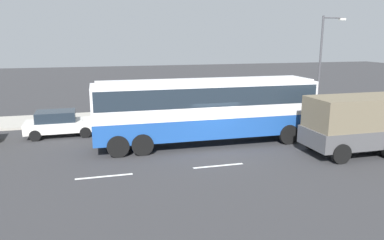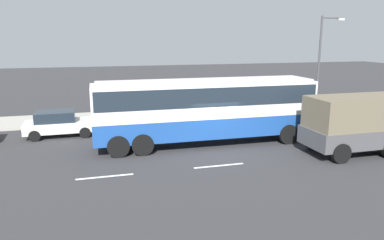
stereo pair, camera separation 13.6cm
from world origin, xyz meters
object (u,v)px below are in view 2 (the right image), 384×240
pedestrian_near_curb (289,97)px  car_white_minivan (59,123)px  pedestrian_at_crossing (142,103)px  cargo_truck (376,121)px  coach_bus (206,105)px  street_lamp (322,57)px

pedestrian_near_curb → car_white_minivan: bearing=-111.6°
pedestrian_at_crossing → cargo_truck: bearing=-151.3°
cargo_truck → coach_bus: bearing=155.8°
car_white_minivan → street_lamp: street_lamp is taller
pedestrian_near_curb → coach_bus: bearing=-85.0°
street_lamp → cargo_truck: bearing=-109.1°
cargo_truck → street_lamp: bearing=70.8°
pedestrian_near_curb → pedestrian_at_crossing: size_ratio=0.99×
pedestrian_near_curb → pedestrian_at_crossing: (-11.94, 0.21, 0.01)m
coach_bus → pedestrian_near_curb: (9.53, 7.56, -1.11)m
cargo_truck → street_lamp: (3.51, 10.13, 2.74)m
pedestrian_at_crossing → coach_bus: bearing=-176.6°
car_white_minivan → street_lamp: size_ratio=0.56×
cargo_truck → pedestrian_at_crossing: cargo_truck is taller
pedestrian_near_curb → street_lamp: (2.00, -1.04, 3.25)m
cargo_truck → car_white_minivan: size_ratio=1.92×
pedestrian_near_curb → pedestrian_at_crossing: 11.94m
car_white_minivan → pedestrian_at_crossing: size_ratio=2.48×
car_white_minivan → cargo_truck: bearing=-26.0°
car_white_minivan → street_lamp: (19.47, 2.61, 3.53)m
cargo_truck → car_white_minivan: 17.66m
car_white_minivan → street_lamp: 19.96m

